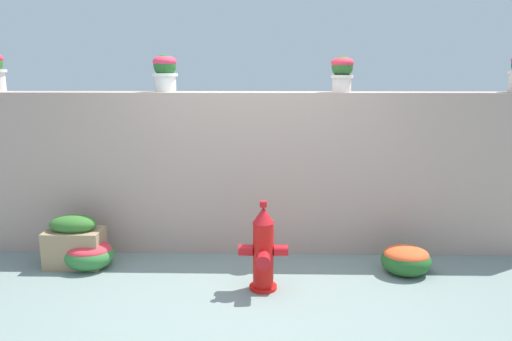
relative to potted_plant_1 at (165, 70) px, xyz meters
name	(u,v)px	position (x,y,z in m)	size (l,w,h in m)	color
ground_plane	(249,301)	(0.89, -1.28, -1.88)	(24.00, 24.00, 0.00)	gray
stone_wall	(253,172)	(0.89, -0.03, -1.05)	(6.16, 0.38, 1.66)	tan
potted_plant_1	(165,70)	(0.00, 0.00, 0.00)	(0.25, 0.25, 0.37)	silver
potted_plant_2	(342,71)	(1.78, -0.06, -0.01)	(0.22, 0.22, 0.36)	beige
fire_hydrant	(263,251)	(1.01, -1.05, -1.52)	(0.43, 0.35, 0.79)	red
flower_bush_left	(406,259)	(2.34, -0.68, -1.73)	(0.46, 0.42, 0.27)	#255D27
flower_bush_right	(89,254)	(-0.67, -0.62, -1.73)	(0.47, 0.42, 0.27)	#357A3A
planter_box	(74,242)	(-0.83, -0.57, -1.63)	(0.54, 0.31, 0.51)	#9D805C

